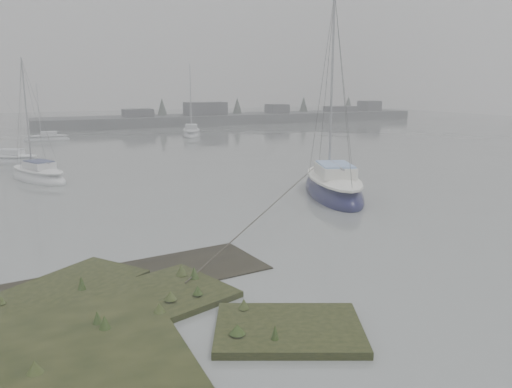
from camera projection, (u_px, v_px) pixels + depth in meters
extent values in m
plane|color=slate|center=(95.00, 161.00, 38.76)|extent=(160.00, 160.00, 0.00)
cube|color=#4C4F51|center=(240.00, 119.00, 77.69)|extent=(60.00, 8.00, 1.60)
cube|color=#424247|center=(138.00, 117.00, 70.03)|extent=(4.00, 3.00, 2.20)
cube|color=#424247|center=(205.00, 112.00, 74.08)|extent=(6.00, 3.00, 3.00)
cube|color=#424247|center=(277.00, 112.00, 79.08)|extent=(3.00, 3.00, 2.50)
cube|color=#424247|center=(340.00, 112.00, 84.09)|extent=(5.00, 3.00, 2.00)
cube|color=#424247|center=(369.00, 109.00, 86.48)|extent=(3.00, 3.00, 2.80)
cone|color=#384238|center=(162.00, 110.00, 73.28)|extent=(2.00, 2.00, 3.50)
cone|color=#384238|center=(237.00, 108.00, 78.24)|extent=(2.00, 2.00, 3.50)
cone|color=#384238|center=(304.00, 107.00, 83.19)|extent=(2.00, 2.00, 3.50)
cone|color=#384238|center=(348.00, 106.00, 86.90)|extent=(2.00, 2.00, 3.50)
ellipsoid|color=#12123A|center=(333.00, 192.00, 26.95)|extent=(5.26, 8.42, 1.94)
ellipsoid|color=white|center=(333.00, 178.00, 26.78)|extent=(4.41, 7.27, 0.55)
cube|color=white|center=(335.00, 170.00, 26.34)|extent=(2.57, 3.17, 0.57)
cube|color=#8DB0E4|center=(335.00, 164.00, 26.27)|extent=(2.38, 2.92, 0.09)
cylinder|color=#939399|center=(332.00, 83.00, 26.71)|extent=(0.13, 0.13, 9.15)
cylinder|color=#939399|center=(336.00, 165.00, 26.05)|extent=(1.22, 3.04, 0.10)
ellipsoid|color=white|center=(39.00, 179.00, 31.06)|extent=(4.12, 5.93, 1.38)
ellipsoid|color=white|center=(38.00, 170.00, 30.94)|extent=(3.47, 5.11, 0.39)
cube|color=white|center=(39.00, 165.00, 30.72)|extent=(1.93, 2.28, 0.41)
cube|color=#181F4C|center=(39.00, 161.00, 30.67)|extent=(1.79, 2.10, 0.06)
cylinder|color=#939399|center=(26.00, 112.00, 30.64)|extent=(0.09, 0.09, 6.49)
cylinder|color=#939399|center=(40.00, 161.00, 30.57)|extent=(1.04, 2.08, 0.07)
ellipsoid|color=#B7BBC1|center=(9.00, 162.00, 37.84)|extent=(5.04, 3.91, 1.19)
ellipsoid|color=white|center=(8.00, 156.00, 37.73)|extent=(4.33, 3.31, 0.34)
cube|color=white|center=(11.00, 152.00, 37.65)|extent=(1.98, 1.77, 0.35)
cube|color=silver|center=(10.00, 149.00, 37.61)|extent=(1.83, 1.64, 0.06)
cylinder|color=#939399|center=(12.00, 149.00, 37.59)|extent=(1.72, 1.06, 0.06)
ellipsoid|color=#B2B5BC|center=(192.00, 135.00, 57.81)|extent=(3.99, 6.57, 1.52)
ellipsoid|color=silver|center=(191.00, 130.00, 57.68)|extent=(3.34, 5.68, 0.43)
cube|color=silver|center=(191.00, 127.00, 57.34)|extent=(1.97, 2.46, 0.45)
cube|color=#AFB5BB|center=(191.00, 125.00, 57.29)|extent=(1.82, 2.26, 0.07)
cylinder|color=#939399|center=(191.00, 96.00, 57.63)|extent=(0.10, 0.10, 7.14)
cylinder|color=#939399|center=(191.00, 125.00, 57.11)|extent=(0.89, 2.39, 0.08)
ellipsoid|color=#AAAFB4|center=(47.00, 140.00, 52.78)|extent=(4.65, 1.81, 1.11)
ellipsoid|color=silver|center=(47.00, 136.00, 52.69)|extent=(4.05, 1.47, 0.31)
cube|color=silver|center=(49.00, 133.00, 52.70)|extent=(1.63, 1.08, 0.33)
cube|color=silver|center=(49.00, 132.00, 52.66)|extent=(1.49, 1.01, 0.05)
cylinder|color=#939399|center=(39.00, 109.00, 51.87)|extent=(0.07, 0.07, 5.21)
cylinder|color=#939399|center=(50.00, 132.00, 52.70)|extent=(1.82, 0.19, 0.06)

